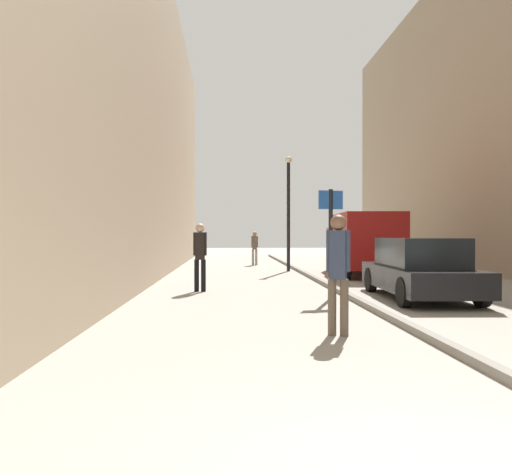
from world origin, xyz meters
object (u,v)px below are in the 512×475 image
pedestrian_main_foreground (255,246)px  parked_car (420,269)px  street_sign_post (331,234)px  lamp_post (288,206)px  delivery_van (363,242)px  pedestrian_far_crossing (338,266)px  pedestrian_mid_block (200,252)px

pedestrian_main_foreground → parked_car: size_ratio=0.39×
parked_car → street_sign_post: 2.31m
street_sign_post → lamp_post: bearing=-99.7°
delivery_van → lamp_post: lamp_post is taller
street_sign_post → lamp_post: (0.08, 8.82, 1.18)m
pedestrian_far_crossing → lamp_post: 13.11m
street_sign_post → lamp_post: 8.90m
pedestrian_mid_block → pedestrian_far_crossing: bearing=-63.5°
delivery_van → parked_car: size_ratio=1.22×
parked_car → lamp_post: size_ratio=0.90×
parked_car → delivery_van: bearing=88.4°
pedestrian_mid_block → pedestrian_far_crossing: 6.36m
pedestrian_mid_block → parked_car: bearing=-13.7°
parked_car → street_sign_post: bearing=-177.5°
pedestrian_far_crossing → pedestrian_mid_block: bearing=132.5°
lamp_post → pedestrian_mid_block: bearing=-114.6°
parked_car → street_sign_post: (-2.15, -0.00, 0.83)m
delivery_van → pedestrian_far_crossing: bearing=-103.5°
parked_car → lamp_post: lamp_post is taller
pedestrian_mid_block → lamp_post: bearing=69.5°
parked_car → pedestrian_mid_block: bearing=164.5°
delivery_van → parked_car: delivery_van is taller
pedestrian_mid_block → street_sign_post: street_sign_post is taller
lamp_post → delivery_van: bearing=-41.1°
pedestrian_far_crossing → lamp_post: size_ratio=0.39×
pedestrian_main_foreground → pedestrian_mid_block: bearing=-103.2°
pedestrian_main_foreground → pedestrian_far_crossing: pedestrian_far_crossing is taller
delivery_van → lamp_post: (-2.54, 2.21, 1.49)m
pedestrian_main_foreground → lamp_post: lamp_post is taller
street_sign_post → delivery_van: bearing=-120.7°
delivery_van → parked_car: bearing=-90.1°
street_sign_post → pedestrian_main_foreground: bearing=-94.2°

